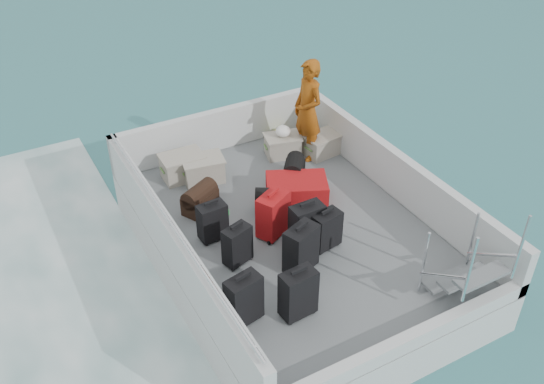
{
  "coord_description": "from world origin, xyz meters",
  "views": [
    {
      "loc": [
        -3.43,
        -5.6,
        5.87
      ],
      "look_at": [
        -0.1,
        0.41,
        1.0
      ],
      "focal_mm": 40.0,
      "sensor_mm": 36.0,
      "label": 1
    }
  ],
  "objects": [
    {
      "name": "crate_2",
      "position": [
        0.82,
        1.72,
        0.78
      ],
      "size": [
        0.61,
        0.49,
        0.33
      ],
      "primitive_type": "cube",
      "rotation": [
        0.0,
        0.0,
        -0.25
      ],
      "color": "#ADA497",
      "rests_on": "deck"
    },
    {
      "name": "yellow_bag",
      "position": [
        1.05,
        2.16,
        0.73
      ],
      "size": [
        0.28,
        0.26,
        0.22
      ],
      "primitive_type": "ellipsoid",
      "color": "yellow",
      "rests_on": "deck"
    },
    {
      "name": "white_bag",
      "position": [
        0.82,
        1.72,
        1.04
      ],
      "size": [
        0.24,
        0.24,
        0.18
      ],
      "primitive_type": "ellipsoid",
      "color": "white",
      "rests_on": "crate_2"
    },
    {
      "name": "ground",
      "position": [
        0.0,
        0.0,
        0.0
      ],
      "size": [
        160.0,
        160.0,
        0.0
      ],
      "primitive_type": "plane",
      "color": "#1C6364",
      "rests_on": "ground"
    },
    {
      "name": "suitcase_3",
      "position": [
        -0.77,
        -1.42,
        0.94
      ],
      "size": [
        0.43,
        0.27,
        0.63
      ],
      "primitive_type": "cube",
      "rotation": [
        0.0,
        0.0,
        0.07
      ],
      "color": "black",
      "rests_on": "deck"
    },
    {
      "name": "crate_1",
      "position": [
        -0.61,
        1.67,
        0.8
      ],
      "size": [
        0.66,
        0.51,
        0.36
      ],
      "primitive_type": "cube",
      "rotation": [
        0.0,
        0.0,
        -0.17
      ],
      "color": "#ADA497",
      "rests_on": "deck"
    },
    {
      "name": "crate_3",
      "position": [
        1.4,
        1.43,
        0.78
      ],
      "size": [
        0.59,
        0.44,
        0.33
      ],
      "primitive_type": "cube",
      "rotation": [
        0.0,
        0.0,
        0.11
      ],
      "color": "#ADA497",
      "rests_on": "deck"
    },
    {
      "name": "duffel_1",
      "position": [
        -0.12,
        0.43,
        0.78
      ],
      "size": [
        0.51,
        0.47,
        0.32
      ],
      "primitive_type": null,
      "rotation": [
        0.0,
        0.0,
        -0.53
      ],
      "color": "black",
      "rests_on": "deck"
    },
    {
      "name": "duffel_0",
      "position": [
        -0.96,
        0.99,
        0.78
      ],
      "size": [
        0.6,
        0.51,
        0.32
      ],
      "primitive_type": null,
      "rotation": [
        0.0,
        0.0,
        0.49
      ],
      "color": "black",
      "rests_on": "deck"
    },
    {
      "name": "suitcase_0",
      "position": [
        -1.36,
        -1.2,
        0.94
      ],
      "size": [
        0.45,
        0.31,
        0.63
      ],
      "primitive_type": "cube",
      "rotation": [
        0.0,
        0.0,
        0.2
      ],
      "color": "black",
      "rests_on": "deck"
    },
    {
      "name": "passenger",
      "position": [
        1.14,
        1.51,
        1.45
      ],
      "size": [
        0.41,
        0.62,
        1.66
      ],
      "primitive_type": "imported",
      "rotation": [
        0.0,
        0.0,
        -1.55
      ],
      "color": "#D16413",
      "rests_on": "deck"
    },
    {
      "name": "suitcase_1",
      "position": [
        -0.98,
        -0.28,
        0.9
      ],
      "size": [
        0.41,
        0.31,
        0.55
      ],
      "primitive_type": "cube",
      "rotation": [
        0.0,
        0.0,
        0.3
      ],
      "color": "black",
      "rests_on": "deck"
    },
    {
      "name": "suitcase_2",
      "position": [
        -1.06,
        0.32,
        0.89
      ],
      "size": [
        0.39,
        0.25,
        0.55
      ],
      "primitive_type": "cube",
      "rotation": [
        0.0,
        0.0,
        0.05
      ],
      "color": "black",
      "rests_on": "deck"
    },
    {
      "name": "suitcase_8",
      "position": [
        0.38,
        0.54,
        0.79
      ],
      "size": [
        1.03,
        0.89,
        0.34
      ],
      "primitive_type": "cube",
      "rotation": [
        0.0,
        0.0,
        1.14
      ],
      "color": "red",
      "rests_on": "deck"
    },
    {
      "name": "suitcase_7",
      "position": [
        -0.02,
        -0.38,
        0.93
      ],
      "size": [
        0.44,
        0.25,
        0.61
      ],
      "primitive_type": "cube",
      "rotation": [
        0.0,
        0.0,
        0.01
      ],
      "color": "black",
      "rests_on": "deck"
    },
    {
      "name": "suitcase_6",
      "position": [
        0.17,
        -0.56,
        0.89
      ],
      "size": [
        0.42,
        0.29,
        0.54
      ],
      "primitive_type": "cube",
      "rotation": [
        0.0,
        0.0,
        0.16
      ],
      "color": "black",
      "rests_on": "deck"
    },
    {
      "name": "crate_0",
      "position": [
        -0.85,
        1.89,
        0.8
      ],
      "size": [
        0.62,
        0.44,
        0.37
      ],
      "primitive_type": "cube",
      "rotation": [
        0.0,
        0.0,
        -0.03
      ],
      "color": "#ADA497",
      "rests_on": "deck"
    },
    {
      "name": "duffel_2",
      "position": [
        0.59,
        0.97,
        0.78
      ],
      "size": [
        0.51,
        0.54,
        0.32
      ],
      "primitive_type": null,
      "rotation": [
        0.0,
        0.0,
        0.92
      ],
      "color": "black",
      "rests_on": "deck"
    },
    {
      "name": "suitcase_4",
      "position": [
        -0.34,
        -0.77,
        0.94
      ],
      "size": [
        0.5,
        0.4,
        0.65
      ],
      "primitive_type": "cube",
      "rotation": [
        0.0,
        0.0,
        0.37
      ],
      "color": "black",
      "rests_on": "deck"
    },
    {
      "name": "deck",
      "position": [
        0.0,
        0.0,
        0.61
      ],
      "size": [
        3.3,
        4.7,
        0.02
      ],
      "primitive_type": "cube",
      "color": "slate",
      "rests_on": "ferry_hull"
    },
    {
      "name": "suitcase_5",
      "position": [
        -0.3,
        0.02,
        0.94
      ],
      "size": [
        0.53,
        0.46,
        0.63
      ],
      "primitive_type": "cube",
      "rotation": [
        0.0,
        0.0,
        0.48
      ],
      "color": "red",
      "rests_on": "deck"
    },
    {
      "name": "deck_fittings",
      "position": [
        0.35,
        -0.32,
        0.99
      ],
      "size": [
        3.6,
        5.0,
        0.9
      ],
      "color": "silver",
      "rests_on": "deck"
    },
    {
      "name": "ferry_hull",
      "position": [
        0.0,
        0.0,
        0.3
      ],
      "size": [
        3.6,
        5.0,
        0.6
      ],
      "primitive_type": "cube",
      "color": "silver",
      "rests_on": "ground"
    }
  ]
}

